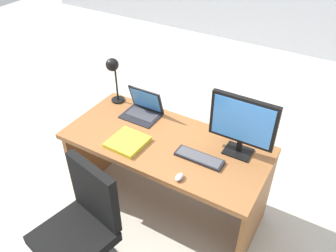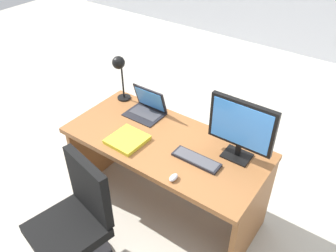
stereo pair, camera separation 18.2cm
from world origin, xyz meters
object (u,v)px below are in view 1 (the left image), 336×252
object	(u,v)px
monitor	(243,123)
desk_lamp	(113,71)
keyboard	(199,158)
desk	(168,157)
office_chair	(82,236)
laptop	(144,107)
mouse	(179,177)
book	(127,142)

from	to	relation	value
monitor	desk_lamp	size ratio (longest dim) A/B	1.12
desk_lamp	keyboard	bearing A→B (deg)	-17.42
desk	desk_lamp	distance (m)	0.87
desk	monitor	distance (m)	0.71
desk	keyboard	bearing A→B (deg)	-17.15
office_chair	monitor	bearing A→B (deg)	53.47
laptop	desk_lamp	world-z (taller)	desk_lamp
desk_lamp	office_chair	world-z (taller)	desk_lamp
monitor	desk_lamp	xyz separation A→B (m)	(-1.19, 0.09, 0.04)
desk	desk_lamp	xyz separation A→B (m)	(-0.66, 0.21, 0.51)
mouse	laptop	bearing A→B (deg)	140.32
keyboard	mouse	world-z (taller)	mouse
desk_lamp	desk	bearing A→B (deg)	-17.55
desk	laptop	size ratio (longest dim) A/B	5.15
desk	office_chair	bearing A→B (deg)	-102.64
office_chair	laptop	bearing A→B (deg)	98.69
desk	keyboard	world-z (taller)	keyboard
mouse	desk	bearing A→B (deg)	129.80
desk_lamp	office_chair	distance (m)	1.34
book	office_chair	xyz separation A→B (m)	(0.04, -0.63, -0.37)
laptop	mouse	size ratio (longest dim) A/B	3.86
monitor	desk_lamp	distance (m)	1.19
desk_lamp	book	xyz separation A→B (m)	(0.43, -0.43, -0.29)
laptop	mouse	distance (m)	0.83
keyboard	monitor	bearing A→B (deg)	44.80
monitor	book	world-z (taller)	monitor
keyboard	desk_lamp	distance (m)	1.07
mouse	office_chair	distance (m)	0.79
desk	monitor	size ratio (longest dim) A/B	3.33
keyboard	book	distance (m)	0.56
laptop	book	bearing A→B (deg)	-73.82
book	office_chair	world-z (taller)	office_chair
desk	book	size ratio (longest dim) A/B	5.72
laptop	keyboard	bearing A→B (deg)	-22.94
book	laptop	bearing A→B (deg)	106.18
desk	mouse	xyz separation A→B (m)	(0.29, -0.34, 0.22)
desk	laptop	bearing A→B (deg)	152.26
office_chair	book	bearing A→B (deg)	93.78
desk	book	distance (m)	0.39
mouse	desk_lamp	size ratio (longest dim) A/B	0.19
monitor	office_chair	xyz separation A→B (m)	(-0.71, -0.97, -0.62)
keyboard	desk_lamp	bearing A→B (deg)	162.58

